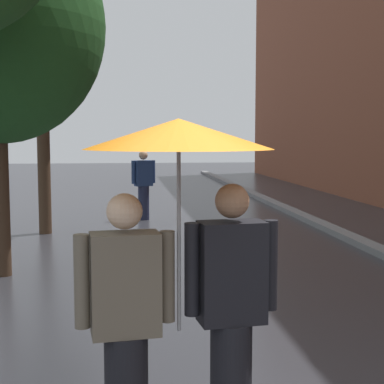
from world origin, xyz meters
TOP-DOWN VIEW (x-y plane):
  - kerb_strip at (3.20, 10.00)m, footprint 0.30×36.00m
  - street_tree_2 at (-2.64, 9.29)m, footprint 2.31×2.31m
  - couple_under_umbrella at (-0.71, 0.79)m, footprint 1.23×1.12m
  - pedestrian_walking_midground at (-0.58, 10.99)m, footprint 0.56×0.34m

SIDE VIEW (x-z plane):
  - kerb_strip at x=3.20m, z-range 0.00..0.12m
  - pedestrian_walking_midground at x=-0.58m, z-range 0.02..1.65m
  - couple_under_umbrella at x=-0.71m, z-range 0.35..2.42m
  - street_tree_2 at x=-2.64m, z-range 1.28..6.22m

